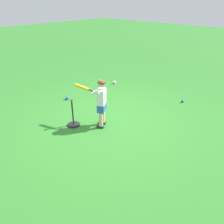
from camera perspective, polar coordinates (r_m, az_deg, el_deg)
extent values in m
plane|color=#2D7528|center=(5.27, -0.13, -1.91)|extent=(40.00, 40.00, 0.00)
cube|color=#232328|center=(4.96, -3.00, -3.70)|extent=(0.15, 0.17, 0.05)
cylinder|color=#DBB28E|center=(4.86, -2.82, -1.86)|extent=(0.09, 0.09, 0.34)
cube|color=#232328|center=(5.10, -2.50, -2.74)|extent=(0.15, 0.17, 0.05)
cylinder|color=#DBB28E|center=(5.00, -2.32, -0.93)|extent=(0.09, 0.09, 0.34)
cube|color=#2856A8|center=(4.81, -2.63, 1.22)|extent=(0.31, 0.27, 0.16)
cube|color=white|center=(4.71, -2.70, 3.95)|extent=(0.29, 0.26, 0.34)
sphere|color=#DBB28E|center=(4.60, -2.77, 7.20)|extent=(0.17, 0.17, 0.17)
ellipsoid|color=#563819|center=(4.59, -2.66, 7.54)|extent=(0.24, 0.24, 0.11)
sphere|color=yellow|center=(4.71, -4.37, 5.09)|extent=(0.04, 0.04, 0.04)
cylinder|color=black|center=(4.76, -5.29, 5.44)|extent=(0.06, 0.14, 0.05)
cylinder|color=yellow|center=(4.88, -7.60, 6.30)|extent=(0.14, 0.35, 0.11)
sphere|color=yellow|center=(4.97, -9.18, 6.88)|extent=(0.07, 0.07, 0.07)
cylinder|color=white|center=(4.67, -4.08, 5.04)|extent=(0.14, 0.31, 0.14)
cylinder|color=white|center=(4.73, -3.85, 5.35)|extent=(0.31, 0.15, 0.14)
sphere|color=white|center=(7.48, 0.66, 7.62)|extent=(0.10, 0.10, 0.10)
sphere|color=blue|center=(6.41, 17.61, 2.67)|extent=(0.07, 0.07, 0.07)
sphere|color=blue|center=(6.41, -11.43, 3.55)|extent=(0.10, 0.10, 0.10)
cylinder|color=black|center=(5.11, -9.76, -3.20)|extent=(0.28, 0.28, 0.03)
cylinder|color=black|center=(4.97, -10.02, -0.32)|extent=(0.03, 0.03, 0.55)
cone|color=black|center=(4.84, -10.30, 2.77)|extent=(0.07, 0.07, 0.04)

